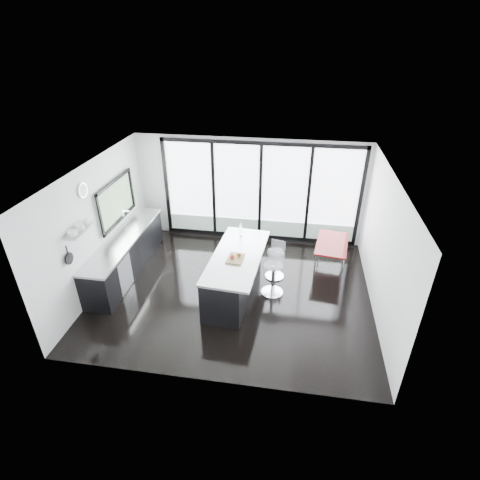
% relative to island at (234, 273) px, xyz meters
% --- Properties ---
extents(floor, '(6.00, 5.00, 0.00)m').
position_rel_island_xyz_m(floor, '(-0.02, 0.05, -0.50)').
color(floor, black).
rests_on(floor, ground).
extents(ceiling, '(6.00, 5.00, 0.00)m').
position_rel_island_xyz_m(ceiling, '(-0.02, 0.05, 2.30)').
color(ceiling, white).
rests_on(ceiling, wall_back).
extents(wall_back, '(6.00, 0.09, 2.80)m').
position_rel_island_xyz_m(wall_back, '(0.25, 2.51, 0.77)').
color(wall_back, silver).
rests_on(wall_back, ground).
extents(wall_front, '(6.00, 0.00, 2.80)m').
position_rel_island_xyz_m(wall_front, '(-0.02, -2.45, 0.90)').
color(wall_front, silver).
rests_on(wall_front, ground).
extents(wall_left, '(0.26, 5.00, 2.80)m').
position_rel_island_xyz_m(wall_left, '(-2.99, 0.32, 1.06)').
color(wall_left, silver).
rests_on(wall_left, ground).
extents(wall_right, '(0.00, 5.00, 2.80)m').
position_rel_island_xyz_m(wall_right, '(2.98, 0.05, 0.90)').
color(wall_right, silver).
rests_on(wall_right, ground).
extents(counter_cabinets, '(0.69, 3.24, 1.36)m').
position_rel_island_xyz_m(counter_cabinets, '(-2.69, 0.44, -0.04)').
color(counter_cabinets, black).
rests_on(counter_cabinets, floor).
extents(island, '(1.18, 2.47, 1.28)m').
position_rel_island_xyz_m(island, '(0.00, 0.00, 0.00)').
color(island, black).
rests_on(island, floor).
extents(bar_stool_near, '(0.58, 0.58, 0.77)m').
position_rel_island_xyz_m(bar_stool_near, '(0.85, 0.09, -0.12)').
color(bar_stool_near, silver).
rests_on(bar_stool_near, floor).
extents(bar_stool_far, '(0.55, 0.55, 0.70)m').
position_rel_island_xyz_m(bar_stool_far, '(0.85, 0.73, -0.15)').
color(bar_stool_far, silver).
rests_on(bar_stool_far, floor).
extents(red_table, '(0.88, 1.34, 0.67)m').
position_rel_island_xyz_m(red_table, '(2.15, 1.38, -0.16)').
color(red_table, maroon).
rests_on(red_table, floor).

